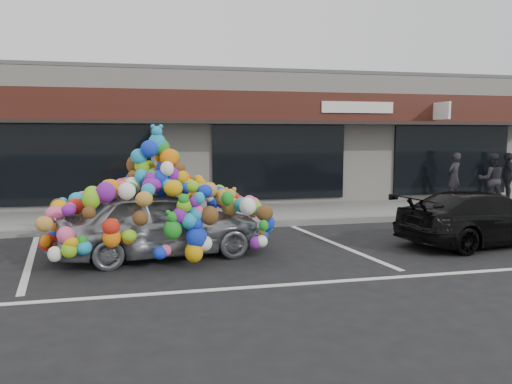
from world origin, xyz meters
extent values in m
plane|color=black|center=(0.00, 0.00, 0.00)|extent=(90.00, 90.00, 0.00)
cube|color=silver|center=(0.00, 8.50, 2.10)|extent=(24.00, 6.00, 4.20)
cube|color=#59595B|center=(0.00, 8.50, 4.25)|extent=(24.00, 6.00, 0.12)
cube|color=#3E1810|center=(0.00, 5.42, 3.15)|extent=(24.00, 0.18, 0.90)
cube|color=black|center=(0.00, 4.90, 2.65)|extent=(24.00, 1.20, 0.10)
cube|color=white|center=(8.20, 4.95, 3.05)|extent=(0.08, 0.95, 0.55)
cube|color=white|center=(5.50, 5.30, 3.15)|extent=(2.40, 0.04, 0.35)
cube|color=black|center=(-3.00, 5.47, 1.45)|extent=(4.20, 0.12, 2.30)
cube|color=black|center=(3.00, 5.47, 1.45)|extent=(4.20, 0.12, 2.30)
cube|color=black|center=(9.00, 5.47, 1.45)|extent=(4.20, 0.12, 2.30)
cube|color=gray|center=(0.00, 4.00, 0.07)|extent=(26.00, 3.00, 0.15)
cube|color=slate|center=(0.00, 2.50, 0.07)|extent=(26.00, 0.18, 0.16)
cube|color=silver|center=(-3.20, 0.20, 0.00)|extent=(0.73, 4.37, 0.01)
cube|color=silver|center=(2.80, 0.20, 0.00)|extent=(0.73, 4.37, 0.01)
cube|color=silver|center=(2.00, -2.30, 0.00)|extent=(14.00, 0.12, 0.01)
imported|color=#B6BBC2|center=(-0.84, -0.02, 0.64)|extent=(2.08, 3.97, 1.29)
ellipsoid|color=red|center=(-0.84, -0.02, 1.77)|extent=(1.37, 1.74, 0.97)
sphere|color=#FAA512|center=(0.48, -0.17, 0.95)|extent=(0.34, 0.34, 0.34)
sphere|color=#1813FF|center=(-0.24, -0.86, 0.55)|extent=(0.36, 0.36, 0.36)
sphere|color=green|center=(-1.64, 0.81, 0.60)|extent=(0.30, 0.30, 0.30)
sphere|color=#FF6287|center=(-0.84, -0.02, 2.20)|extent=(0.32, 0.32, 0.32)
sphere|color=#FF5F1F|center=(-1.97, 0.08, 0.96)|extent=(0.30, 0.30, 0.30)
imported|color=black|center=(5.81, -0.42, 0.56)|extent=(2.17, 4.07, 1.12)
imported|color=black|center=(8.59, 4.67, 0.94)|extent=(0.68, 0.59, 1.58)
imported|color=black|center=(9.22, 3.73, 0.94)|extent=(0.92, 0.82, 1.59)
imported|color=black|center=(10.69, 4.81, 0.93)|extent=(0.99, 0.73, 1.55)
camera|label=1|loc=(-1.13, -9.45, 2.30)|focal=35.00mm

